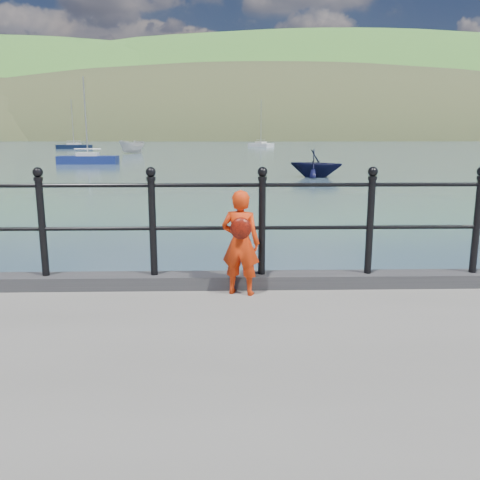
{
  "coord_description": "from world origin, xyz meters",
  "views": [
    {
      "loc": [
        0.21,
        -5.64,
        2.71
      ],
      "look_at": [
        0.36,
        -0.2,
        1.55
      ],
      "focal_mm": 38.0,
      "sensor_mm": 36.0,
      "label": 1
    }
  ],
  "objects_px": {
    "child": "(241,242)",
    "launch_navy": "(316,163)",
    "launch_white": "(132,147)",
    "sailboat_left": "(74,147)",
    "railing": "(207,215)",
    "sailboat_deep": "(261,145)",
    "sailboat_port": "(88,160)"
  },
  "relations": [
    {
      "from": "child",
      "to": "launch_navy",
      "type": "distance_m",
      "value": 26.51
    },
    {
      "from": "child",
      "to": "launch_white",
      "type": "xyz_separation_m",
      "value": [
        -12.34,
        61.93,
        -0.71
      ]
    },
    {
      "from": "launch_white",
      "to": "sailboat_left",
      "type": "height_order",
      "value": "sailboat_left"
    },
    {
      "from": "railing",
      "to": "sailboat_deep",
      "type": "height_order",
      "value": "sailboat_deep"
    },
    {
      "from": "railing",
      "to": "launch_white",
      "type": "xyz_separation_m",
      "value": [
        -11.98,
        61.68,
        -0.96
      ]
    },
    {
      "from": "launch_white",
      "to": "sailboat_deep",
      "type": "height_order",
      "value": "sailboat_deep"
    },
    {
      "from": "sailboat_left",
      "to": "child",
      "type": "bearing_deg",
      "value": -60.95
    },
    {
      "from": "child",
      "to": "railing",
      "type": "bearing_deg",
      "value": -19.63
    },
    {
      "from": "sailboat_port",
      "to": "sailboat_left",
      "type": "relative_size",
      "value": 0.92
    },
    {
      "from": "launch_white",
      "to": "launch_navy",
      "type": "xyz_separation_m",
      "value": [
        17.69,
        -35.98,
        -0.02
      ]
    },
    {
      "from": "child",
      "to": "sailboat_port",
      "type": "distance_m",
      "value": 41.57
    },
    {
      "from": "launch_navy",
      "to": "railing",
      "type": "bearing_deg",
      "value": -167.25
    },
    {
      "from": "sailboat_port",
      "to": "sailboat_deep",
      "type": "relative_size",
      "value": 0.85
    },
    {
      "from": "sailboat_port",
      "to": "sailboat_left",
      "type": "xyz_separation_m",
      "value": [
        -13.11,
        40.92,
        -0.0
      ]
    },
    {
      "from": "child",
      "to": "sailboat_left",
      "type": "xyz_separation_m",
      "value": [
        -25.28,
        80.65,
        -1.23
      ]
    },
    {
      "from": "launch_navy",
      "to": "sailboat_left",
      "type": "relative_size",
      "value": 0.39
    },
    {
      "from": "railing",
      "to": "sailboat_left",
      "type": "bearing_deg",
      "value": 107.22
    },
    {
      "from": "sailboat_left",
      "to": "sailboat_deep",
      "type": "distance_m",
      "value": 33.55
    },
    {
      "from": "child",
      "to": "sailboat_deep",
      "type": "bearing_deg",
      "value": -77.96
    },
    {
      "from": "child",
      "to": "sailboat_left",
      "type": "distance_m",
      "value": 84.53
    },
    {
      "from": "sailboat_port",
      "to": "sailboat_deep",
      "type": "distance_m",
      "value": 55.19
    },
    {
      "from": "sailboat_port",
      "to": "sailboat_deep",
      "type": "bearing_deg",
      "value": 70.62
    },
    {
      "from": "railing",
      "to": "launch_navy",
      "type": "bearing_deg",
      "value": 77.49
    },
    {
      "from": "child",
      "to": "sailboat_left",
      "type": "height_order",
      "value": "sailboat_left"
    },
    {
      "from": "launch_navy",
      "to": "sailboat_left",
      "type": "bearing_deg",
      "value": 54.51
    },
    {
      "from": "child",
      "to": "sailboat_deep",
      "type": "relative_size",
      "value": 0.13
    },
    {
      "from": "sailboat_port",
      "to": "sailboat_left",
      "type": "bearing_deg",
      "value": 108.05
    },
    {
      "from": "sailboat_port",
      "to": "launch_navy",
      "type": "bearing_deg",
      "value": -37.91
    },
    {
      "from": "railing",
      "to": "sailboat_left",
      "type": "xyz_separation_m",
      "value": [
        -24.92,
        80.39,
        -1.48
      ]
    },
    {
      "from": "launch_navy",
      "to": "launch_white",
      "type": "bearing_deg",
      "value": 51.44
    },
    {
      "from": "railing",
      "to": "sailboat_deep",
      "type": "relative_size",
      "value": 2.04
    },
    {
      "from": "railing",
      "to": "launch_white",
      "type": "height_order",
      "value": "railing"
    }
  ]
}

